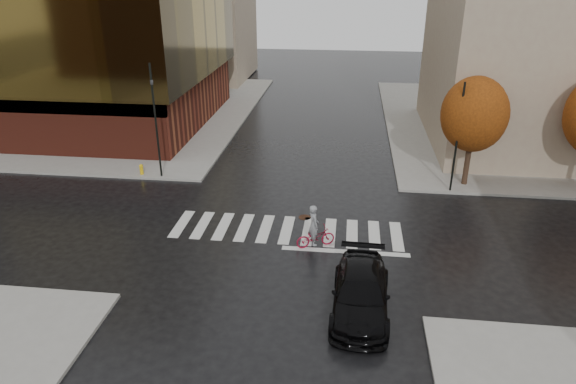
% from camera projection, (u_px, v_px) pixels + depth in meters
% --- Properties ---
extents(ground, '(120.00, 120.00, 0.00)m').
position_uv_depth(ground, '(285.00, 235.00, 25.59)').
color(ground, black).
rests_on(ground, ground).
extents(sidewalk_nw, '(30.00, 30.00, 0.15)m').
position_uv_depth(sidewalk_nw, '(87.00, 110.00, 46.90)').
color(sidewalk_nw, gray).
rests_on(sidewalk_nw, ground).
extents(sidewalk_ne, '(30.00, 30.00, 0.15)m').
position_uv_depth(sidewalk_ne, '(570.00, 126.00, 42.28)').
color(sidewalk_ne, gray).
rests_on(sidewalk_ne, ground).
extents(crosswalk, '(12.00, 3.00, 0.01)m').
position_uv_depth(crosswalk, '(287.00, 230.00, 26.04)').
color(crosswalk, silver).
rests_on(crosswalk, ground).
extents(office_glass, '(27.00, 19.00, 16.00)m').
position_uv_depth(office_glass, '(40.00, 19.00, 40.93)').
color(office_glass, '#5F2216').
rests_on(office_glass, sidewalk_nw).
extents(building_ne_tan, '(16.00, 16.00, 18.00)m').
position_uv_depth(building_ne_tan, '(560.00, 14.00, 35.39)').
color(building_ne_tan, gray).
rests_on(building_ne_tan, sidewalk_ne).
extents(tree_ne_a, '(3.80, 3.80, 6.50)m').
position_uv_depth(tree_ne_a, '(474.00, 114.00, 29.37)').
color(tree_ne_a, black).
rests_on(tree_ne_a, sidewalk_ne).
extents(sedan, '(2.36, 5.44, 1.56)m').
position_uv_depth(sedan, '(361.00, 293.00, 19.76)').
color(sedan, black).
rests_on(sedan, ground).
extents(cyclist, '(2.00, 1.35, 2.15)m').
position_uv_depth(cyclist, '(315.00, 233.00, 24.25)').
color(cyclist, maroon).
rests_on(cyclist, ground).
extents(traffic_light_nw, '(0.18, 0.15, 7.00)m').
position_uv_depth(traffic_light_nw, '(155.00, 115.00, 30.66)').
color(traffic_light_nw, black).
rests_on(traffic_light_nw, sidewalk_nw).
extents(traffic_light_ne, '(0.17, 0.19, 6.38)m').
position_uv_depth(traffic_light_ne, '(458.00, 132.00, 28.80)').
color(traffic_light_ne, black).
rests_on(traffic_light_ne, sidewalk_ne).
extents(fire_hydrant, '(0.24, 0.24, 0.67)m').
position_uv_depth(fire_hydrant, '(141.00, 169.00, 32.36)').
color(fire_hydrant, yellow).
rests_on(fire_hydrant, sidewalk_nw).
extents(manhole, '(0.81, 0.81, 0.01)m').
position_uv_depth(manhole, '(305.00, 217.00, 27.31)').
color(manhole, '#3D2315').
rests_on(manhole, ground).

